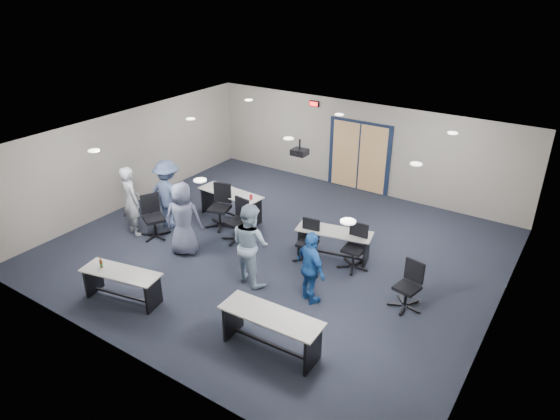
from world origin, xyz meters
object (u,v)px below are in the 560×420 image
Objects in this scene: chair_back_b at (236,221)px; table_back_left at (231,200)px; person_lightblue at (250,244)px; person_back at (168,194)px; chair_loose_left at (154,217)px; person_plaid at (183,219)px; person_navy at (311,268)px; table_front_left at (122,280)px; table_back_right at (334,239)px; chair_back_d at (354,248)px; table_front_right at (271,326)px; person_gray at (131,201)px; chair_back_a at (219,207)px; chair_back_c at (307,242)px; chair_loose_right at (407,286)px.

table_back_left is at bearing 141.41° from chair_back_b.
person_lightblue and person_back have the same top height.
chair_loose_left is 1.24m from person_plaid.
person_navy is (3.48, -0.05, -0.10)m from person_plaid.
table_front_left is at bearing -119.50° from chair_loose_left.
chair_back_d is (0.59, -0.16, 0.04)m from table_back_right.
person_gray is at bearing 160.67° from table_front_right.
chair_back_c is (2.79, -0.20, -0.08)m from chair_back_a.
chair_back_b is (0.82, -0.34, -0.03)m from chair_back_a.
person_plaid is at bearing -112.97° from chair_back_b.
table_back_left is at bearing 85.18° from table_front_left.
chair_loose_right is at bearing 19.23° from table_front_left.
person_plaid reaches higher than person_navy.
table_back_right is 3.24m from chair_back_a.
table_back_left is 1.04× the size of person_gray.
person_navy is at bearing 93.50° from table_front_right.
chair_back_a is 0.63× the size of person_lightblue.
person_navy is 4.84m from person_back.
chair_back_a is 0.64× the size of person_plaid.
table_front_right is at bearing -79.83° from chair_back_c.
chair_back_c is (2.35, 3.41, 0.03)m from table_front_left.
table_front_left is 2.72m from person_lightblue.
person_plaid is (-3.65, -1.57, 0.37)m from chair_back_d.
person_navy is at bearing -89.00° from table_back_right.
person_plaid is (-0.27, 2.13, 0.42)m from table_front_left.
chair_loose_left is at bearing -143.08° from chair_back_a.
table_front_left is 1.75× the size of chair_loose_right.
chair_back_a is 2.21m from person_gray.
table_front_left is 1.61× the size of chair_back_b.
table_front_left is 0.95× the size of person_back.
table_back_left is 4.29m from person_navy.
chair_back_c is 1.61m from person_navy.
person_gray is at bearing 26.75° from person_navy.
table_front_right is 4.12m from chair_back_b.
table_back_left is (-3.88, 3.75, 0.00)m from table_front_right.
table_front_right reaches higher than table_back_right.
table_front_right is at bearing -109.59° from chair_loose_right.
table_front_right is at bearing -92.19° from chair_back_d.
table_front_left is 1.75× the size of chair_back_c.
person_plaid is at bearing 26.23° from person_navy.
table_back_left is at bearing -2.39° from person_navy.
person_lightblue is (-1.03, -1.84, 0.43)m from table_back_right.
person_plaid is at bearing -159.13° from chair_loose_right.
chair_loose_left is at bearing 24.67° from person_navy.
person_gray is at bearing -152.41° from chair_back_a.
table_back_left is 1.04× the size of table_back_right.
table_back_right is 5.15m from person_gray.
chair_loose_right is (1.54, 2.51, -0.02)m from table_front_right.
chair_back_c is 1.00× the size of chair_loose_right.
table_front_left is 2.19m from person_plaid.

